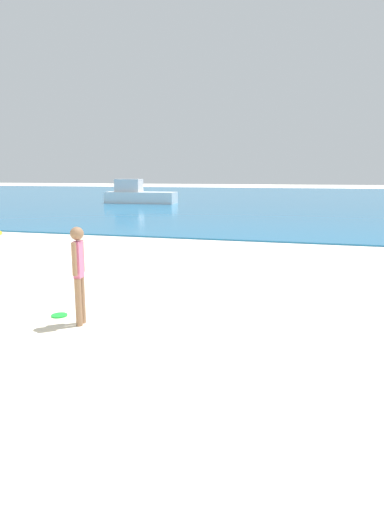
# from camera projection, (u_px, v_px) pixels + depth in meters

# --- Properties ---
(ground) EXTENTS (200.00, 200.00, 0.00)m
(ground) POSITION_uv_depth(u_px,v_px,m) (45.00, 509.00, 3.13)
(ground) COLOR silver
(water) EXTENTS (160.00, 60.00, 0.06)m
(water) POSITION_uv_depth(u_px,v_px,m) (293.00, 198.00, 43.84)
(water) COLOR #1E6B9E
(water) RESTS_ON ground
(person_standing) EXTENTS (0.21, 0.36, 1.57)m
(person_standing) POSITION_uv_depth(u_px,v_px,m) (79.00, 270.00, 6.82)
(person_standing) COLOR #936B4C
(person_standing) RESTS_ON ground
(frisbee) EXTENTS (0.27, 0.27, 0.03)m
(frisbee) POSITION_uv_depth(u_px,v_px,m) (59.00, 315.00, 7.38)
(frisbee) COLOR green
(frisbee) RESTS_ON ground
(boat_near) EXTENTS (5.70, 2.01, 1.91)m
(boat_near) POSITION_uv_depth(u_px,v_px,m) (138.00, 195.00, 34.93)
(boat_near) COLOR white
(boat_near) RESTS_ON water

